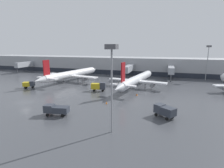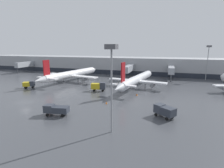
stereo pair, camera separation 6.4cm
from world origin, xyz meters
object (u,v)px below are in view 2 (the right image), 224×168
at_px(traffic_cone_1, 106,103).
at_px(apron_light_mast_0, 111,63).
at_px(parked_jet_2, 137,79).
at_px(apron_light_mast_3, 208,52).
at_px(parked_jet_1, 71,74).
at_px(service_truck_1, 165,110).
at_px(service_truck_2, 29,84).
at_px(service_truck_0, 99,86).
at_px(traffic_cone_0, 137,95).
at_px(service_truck_3, 56,109).

relative_size(traffic_cone_1, apron_light_mast_0, 0.05).
distance_m(parked_jet_2, apron_light_mast_3, 38.12).
relative_size(parked_jet_1, service_truck_1, 7.83).
xyz_separation_m(parked_jet_2, apron_light_mast_0, (1.63, -35.34, 9.09)).
distance_m(service_truck_2, apron_light_mast_0, 46.71).
bearing_deg(parked_jet_2, apron_light_mast_3, -38.17).
xyz_separation_m(service_truck_2, apron_light_mast_3, (64.68, 36.95, 10.94)).
bearing_deg(service_truck_0, traffic_cone_1, -70.65).
bearing_deg(parked_jet_1, apron_light_mast_3, -58.63).
xyz_separation_m(parked_jet_2, traffic_cone_0, (1.88, -10.30, -2.81)).
bearing_deg(parked_jet_1, service_truck_1, -115.93).
distance_m(service_truck_1, traffic_cone_0, 17.54).
height_order(service_truck_1, traffic_cone_1, service_truck_1).
xyz_separation_m(service_truck_0, apron_light_mast_3, (38.75, 33.57, 10.73)).
xyz_separation_m(service_truck_0, traffic_cone_0, (13.34, -1.66, -1.40)).
height_order(service_truck_1, apron_light_mast_3, apron_light_mast_3).
xyz_separation_m(service_truck_3, traffic_cone_1, (7.83, 10.71, -1.03)).
bearing_deg(service_truck_1, parked_jet_1, -0.60).
bearing_deg(service_truck_1, service_truck_2, 20.02).
relative_size(parked_jet_2, service_truck_2, 8.27).
height_order(traffic_cone_0, apron_light_mast_0, apron_light_mast_0).
distance_m(parked_jet_1, traffic_cone_1, 34.89).
xyz_separation_m(traffic_cone_0, apron_light_mast_3, (25.41, 35.23, 12.13)).
height_order(parked_jet_2, service_truck_0, parked_jet_2).
relative_size(service_truck_0, traffic_cone_0, 9.02).
height_order(service_truck_1, service_truck_2, service_truck_1).
bearing_deg(service_truck_3, apron_light_mast_3, -135.46).
bearing_deg(service_truck_2, apron_light_mast_0, -59.82).
bearing_deg(traffic_cone_1, apron_light_mast_3, 55.38).
bearing_deg(parked_jet_1, traffic_cone_1, -124.23).
bearing_deg(service_truck_3, traffic_cone_1, -136.73).
bearing_deg(service_truck_1, apron_light_mast_0, 84.14).
height_order(service_truck_2, apron_light_mast_0, apron_light_mast_0).
xyz_separation_m(service_truck_0, service_truck_1, (21.79, -16.98, -0.15)).
distance_m(parked_jet_2, service_truck_3, 33.98).
bearing_deg(parked_jet_2, service_truck_3, 168.31).
distance_m(parked_jet_1, service_truck_1, 49.05).
height_order(traffic_cone_1, apron_light_mast_3, apron_light_mast_3).
xyz_separation_m(parked_jet_1, traffic_cone_1, (24.67, -24.52, -2.78)).
bearing_deg(parked_jet_2, service_truck_2, 117.22).
distance_m(service_truck_0, service_truck_2, 26.15).
height_order(parked_jet_1, parked_jet_2, parked_jet_2).
xyz_separation_m(parked_jet_1, service_truck_1, (39.39, -29.18, -1.61)).
xyz_separation_m(service_truck_3, apron_light_mast_3, (39.51, 56.60, 11.02)).
distance_m(service_truck_0, traffic_cone_1, 14.26).
xyz_separation_m(apron_light_mast_0, apron_light_mast_3, (25.66, 60.28, 0.23)).
relative_size(parked_jet_2, apron_light_mast_3, 2.37).
distance_m(service_truck_3, apron_light_mast_3, 69.90).
relative_size(parked_jet_1, traffic_cone_0, 67.18).
distance_m(parked_jet_2, service_truck_1, 27.67).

